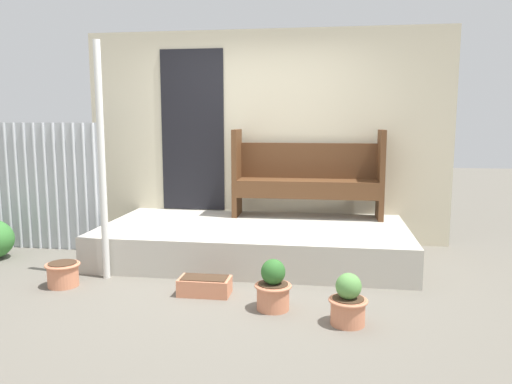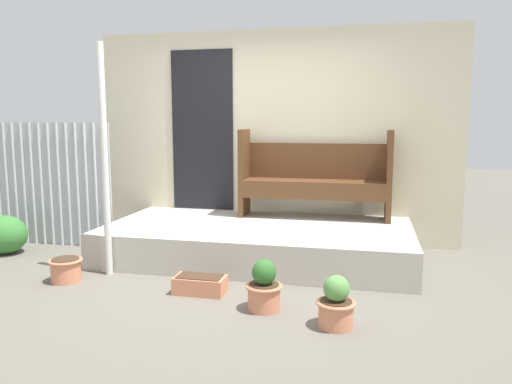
# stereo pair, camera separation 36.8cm
# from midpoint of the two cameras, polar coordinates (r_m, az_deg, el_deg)

# --- Properties ---
(ground_plane) EXTENTS (24.00, 24.00, 0.00)m
(ground_plane) POSITION_cam_midpoint_polar(r_m,az_deg,el_deg) (4.81, -0.92, -10.15)
(ground_plane) COLOR #666056
(porch_slab) EXTENTS (3.30, 1.67, 0.37)m
(porch_slab) POSITION_cam_midpoint_polar(r_m,az_deg,el_deg) (5.52, 2.16, -5.72)
(porch_slab) COLOR #B7B2A5
(porch_slab) RESTS_ON ground_plane
(house_wall) EXTENTS (4.50, 0.08, 2.60)m
(house_wall) POSITION_cam_midpoint_polar(r_m,az_deg,el_deg) (6.22, 3.33, 6.28)
(house_wall) COLOR beige
(house_wall) RESTS_ON ground_plane
(fence_corrugated) EXTENTS (2.44, 0.05, 1.49)m
(fence_corrugated) POSITION_cam_midpoint_polar(r_m,az_deg,el_deg) (6.70, -23.93, 0.91)
(fence_corrugated) COLOR #ADB2B7
(fence_corrugated) RESTS_ON ground_plane
(support_post) EXTENTS (0.07, 0.07, 2.24)m
(support_post) POSITION_cam_midpoint_polar(r_m,az_deg,el_deg) (4.96, -14.89, 3.37)
(support_post) COLOR silver
(support_post) RESTS_ON ground_plane
(bench) EXTENTS (1.75, 0.42, 1.03)m
(bench) POSITION_cam_midpoint_polar(r_m,az_deg,el_deg) (5.91, 8.50, 2.05)
(bench) COLOR #54331C
(bench) RESTS_ON porch_slab
(flower_pot_left) EXTENTS (0.32, 0.32, 0.22)m
(flower_pot_left) POSITION_cam_midpoint_polar(r_m,az_deg,el_deg) (5.03, -18.95, -8.32)
(flower_pot_left) COLOR tan
(flower_pot_left) RESTS_ON ground_plane
(flower_pot_middle) EXTENTS (0.30, 0.30, 0.42)m
(flower_pot_middle) POSITION_cam_midpoint_polar(r_m,az_deg,el_deg) (4.07, 3.56, -10.93)
(flower_pot_middle) COLOR tan
(flower_pot_middle) RESTS_ON ground_plane
(flower_pot_right) EXTENTS (0.30, 0.30, 0.40)m
(flower_pot_right) POSITION_cam_midpoint_polar(r_m,az_deg,el_deg) (3.83, 11.93, -12.53)
(flower_pot_right) COLOR tan
(flower_pot_right) RESTS_ON ground_plane
(planter_box_rect) EXTENTS (0.45, 0.24, 0.16)m
(planter_box_rect) POSITION_cam_midpoint_polar(r_m,az_deg,el_deg) (4.48, -4.04, -10.53)
(planter_box_rect) COLOR tan
(planter_box_rect) RESTS_ON ground_plane
(shrub_by_fence) EXTENTS (0.51, 0.46, 0.44)m
(shrub_by_fence) POSITION_cam_midpoint_polar(r_m,az_deg,el_deg) (6.30, -25.34, -4.44)
(shrub_by_fence) COLOR #387A33
(shrub_by_fence) RESTS_ON ground_plane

